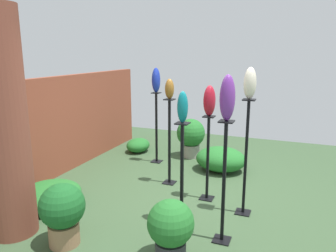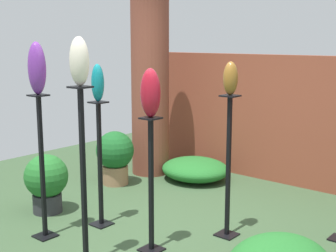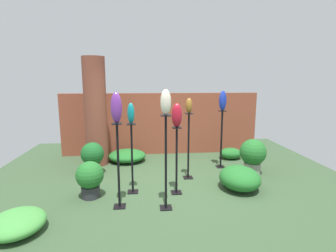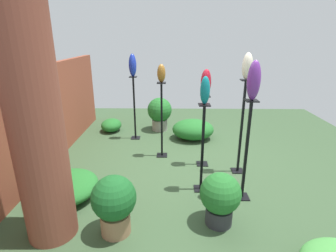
# 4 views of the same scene
# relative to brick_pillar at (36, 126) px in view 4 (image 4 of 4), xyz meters

# --- Properties ---
(ground_plane) EXTENTS (8.00, 8.00, 0.00)m
(ground_plane) POSITION_rel_brick_pillar_xyz_m (1.68, -1.64, -1.34)
(ground_plane) COLOR #385133
(brick_wall_back) EXTENTS (5.60, 0.12, 1.76)m
(brick_wall_back) POSITION_rel_brick_pillar_xyz_m (1.68, 0.81, -0.46)
(brick_wall_back) COLOR brown
(brick_wall_back) RESTS_ON ground
(brick_pillar) EXTENTS (0.55, 0.55, 2.68)m
(brick_pillar) POSITION_rel_brick_pillar_xyz_m (0.00, 0.00, 0.00)
(brick_pillar) COLOR brown
(brick_pillar) RESTS_ON ground
(pedestal_ruby) EXTENTS (0.20, 0.20, 1.27)m
(pedestal_ruby) POSITION_rel_brick_pillar_xyz_m (1.79, -1.95, -0.76)
(pedestal_ruby) COLOR black
(pedestal_ruby) RESTS_ON ground
(pedestal_violet) EXTENTS (0.20, 0.20, 1.44)m
(pedestal_violet) POSITION_rel_brick_pillar_xyz_m (0.76, -2.41, -0.67)
(pedestal_violet) COLOR black
(pedestal_violet) RESTS_ON ground
(pedestal_cobalt) EXTENTS (0.20, 0.20, 1.40)m
(pedestal_cobalt) POSITION_rel_brick_pillar_xyz_m (3.06, -0.56, -0.69)
(pedestal_cobalt) COLOR black
(pedestal_cobalt) RESTS_ON ground
(pedestal_bronze) EXTENTS (0.20, 0.20, 1.43)m
(pedestal_bronze) POSITION_rel_brick_pillar_xyz_m (2.14, -1.20, -0.68)
(pedestal_bronze) COLOR black
(pedestal_bronze) RESTS_ON ground
(pedestal_ivory) EXTENTS (0.20, 0.20, 1.58)m
(pedestal_ivory) POSITION_rel_brick_pillar_xyz_m (1.53, -2.53, -0.61)
(pedestal_ivory) COLOR black
(pedestal_ivory) RESTS_ON ground
(pedestal_teal) EXTENTS (0.20, 0.20, 1.33)m
(pedestal_teal) POSITION_rel_brick_pillar_xyz_m (0.96, -1.84, -0.73)
(pedestal_teal) COLOR black
(pedestal_teal) RESTS_ON ground
(art_vase_ruby) EXTENTS (0.19, 0.17, 0.44)m
(art_vase_ruby) POSITION_rel_brick_pillar_xyz_m (1.79, -1.95, 0.15)
(art_vase_ruby) COLOR maroon
(art_vase_ruby) RESTS_ON pedestal_ruby
(art_vase_violet) EXTENTS (0.18, 0.17, 0.50)m
(art_vase_violet) POSITION_rel_brick_pillar_xyz_m (0.76, -2.41, 0.35)
(art_vase_violet) COLOR #6B2D8C
(art_vase_violet) RESTS_ON pedestal_violet
(art_vase_cobalt) EXTENTS (0.18, 0.16, 0.47)m
(art_vase_cobalt) POSITION_rel_brick_pillar_xyz_m (3.06, -0.56, 0.30)
(art_vase_cobalt) COLOR #192D9E
(art_vase_cobalt) RESTS_ON pedestal_cobalt
(art_vase_bronze) EXTENTS (0.14, 0.15, 0.32)m
(art_vase_bronze) POSITION_rel_brick_pillar_xyz_m (2.14, -1.20, 0.25)
(art_vase_bronze) COLOR brown
(art_vase_bronze) RESTS_ON pedestal_bronze
(art_vase_ivory) EXTENTS (0.17, 0.16, 0.40)m
(art_vase_ivory) POSITION_rel_brick_pillar_xyz_m (1.53, -2.53, 0.44)
(art_vase_ivory) COLOR beige
(art_vase_ivory) RESTS_ON pedestal_ivory
(art_vase_teal) EXTENTS (0.13, 0.13, 0.38)m
(art_vase_teal) POSITION_rel_brick_pillar_xyz_m (0.96, -1.84, 0.18)
(art_vase_teal) COLOR #0F727A
(art_vase_teal) RESTS_ON pedestal_teal
(potted_plant_walkway_edge) EXTENTS (0.50, 0.50, 0.68)m
(potted_plant_walkway_edge) POSITION_rel_brick_pillar_xyz_m (0.20, -1.98, -0.96)
(potted_plant_walkway_edge) COLOR #2D2D33
(potted_plant_walkway_edge) RESTS_ON ground
(potted_plant_mid_left) EXTENTS (0.52, 0.52, 0.73)m
(potted_plant_mid_left) POSITION_rel_brick_pillar_xyz_m (0.02, -0.74, -0.93)
(potted_plant_mid_left) COLOR #936B4C
(potted_plant_mid_left) RESTS_ON ground
(potted_plant_front_right) EXTENTS (0.59, 0.59, 0.81)m
(potted_plant_front_right) POSITION_rel_brick_pillar_xyz_m (3.64, -1.09, -0.89)
(potted_plant_front_right) COLOR gray
(potted_plant_front_right) RESTS_ON ground
(foliage_bed_west) EXTENTS (0.60, 0.49, 0.30)m
(foliage_bed_west) POSITION_rel_brick_pillar_xyz_m (3.54, 0.10, -1.19)
(foliage_bed_west) COLOR #236B28
(foliage_bed_west) RESTS_ON ground
(foliage_bed_center) EXTENTS (0.97, 0.89, 0.31)m
(foliage_bed_center) POSITION_rel_brick_pillar_xyz_m (0.74, 0.12, -1.19)
(foliage_bed_center) COLOR #236B28
(foliage_bed_center) RESTS_ON ground
(foliage_bed_rear) EXTENTS (0.78, 0.93, 0.44)m
(foliage_bed_rear) POSITION_rel_brick_pillar_xyz_m (3.05, -1.87, -1.12)
(foliage_bed_rear) COLOR #236B28
(foliage_bed_rear) RESTS_ON ground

